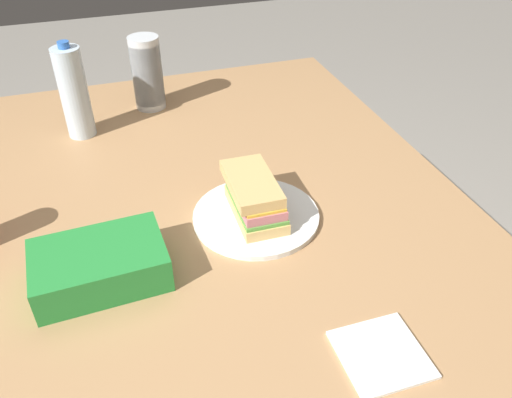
{
  "coord_description": "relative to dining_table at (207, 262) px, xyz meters",
  "views": [
    {
      "loc": [
        -0.79,
        0.15,
        1.42
      ],
      "look_at": [
        0.01,
        -0.11,
        0.79
      ],
      "focal_mm": 36.6,
      "sensor_mm": 36.0,
      "label": 1
    }
  ],
  "objects": [
    {
      "name": "paper_plate",
      "position": [
        0.01,
        -0.11,
        0.08
      ],
      "size": [
        0.26,
        0.26,
        0.01
      ],
      "primitive_type": "cylinder",
      "color": "white",
      "rests_on": "dining_table"
    },
    {
      "name": "sandwich",
      "position": [
        0.02,
        -0.11,
        0.13
      ],
      "size": [
        0.18,
        0.1,
        0.08
      ],
      "color": "#DBB26B",
      "rests_on": "paper_plate"
    },
    {
      "name": "paper_napkin",
      "position": [
        -0.37,
        -0.19,
        0.08
      ],
      "size": [
        0.13,
        0.13,
        0.01
      ],
      "primitive_type": "cube",
      "rotation": [
        0.0,
        0.0,
        3.13
      ],
      "color": "white",
      "rests_on": "dining_table"
    },
    {
      "name": "water_bottle_tall",
      "position": [
        0.49,
        0.21,
        0.2
      ],
      "size": [
        0.07,
        0.07,
        0.25
      ],
      "color": "silver",
      "rests_on": "dining_table"
    },
    {
      "name": "chip_bag",
      "position": [
        -0.07,
        0.21,
        0.11
      ],
      "size": [
        0.16,
        0.24,
        0.07
      ],
      "primitive_type": "cube",
      "rotation": [
        0.0,
        0.0,
        1.62
      ],
      "color": "#268C38",
      "rests_on": "dining_table"
    },
    {
      "name": "dining_table",
      "position": [
        0.0,
        0.0,
        0.0
      ],
      "size": [
        1.6,
        1.16,
        0.74
      ],
      "color": "tan",
      "rests_on": "ground_plane"
    },
    {
      "name": "plastic_cup_stack",
      "position": [
        0.6,
        0.01,
        0.18
      ],
      "size": [
        0.08,
        0.08,
        0.2
      ],
      "color": "silver",
      "rests_on": "dining_table"
    }
  ]
}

